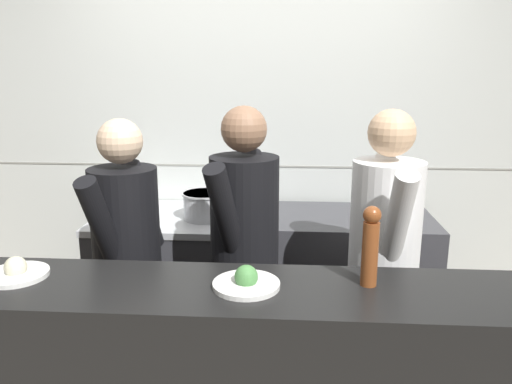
# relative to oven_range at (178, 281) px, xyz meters

# --- Properties ---
(wall_back_tiled) EXTENTS (8.00, 0.06, 2.60)m
(wall_back_tiled) POSITION_rel_oven_range_xyz_m (0.53, 0.40, 0.85)
(wall_back_tiled) COLOR silver
(wall_back_tiled) RESTS_ON ground_plane
(oven_range) EXTENTS (1.00, 0.71, 0.90)m
(oven_range) POSITION_rel_oven_range_xyz_m (0.00, 0.00, 0.00)
(oven_range) COLOR #38383D
(oven_range) RESTS_ON ground_plane
(prep_counter) EXTENTS (1.04, 0.65, 0.92)m
(prep_counter) POSITION_rel_oven_range_xyz_m (1.08, -0.00, 0.01)
(prep_counter) COLOR #38383D
(prep_counter) RESTS_ON ground_plane
(stock_pot) EXTENTS (0.23, 0.23, 0.19)m
(stock_pot) POSITION_rel_oven_range_xyz_m (-0.29, -0.06, 0.55)
(stock_pot) COLOR #B7BABF
(stock_pot) RESTS_ON oven_range
(sauce_pot) EXTENTS (0.27, 0.27, 0.17)m
(sauce_pot) POSITION_rel_oven_range_xyz_m (0.20, -0.06, 0.54)
(sauce_pot) COLOR #B7BABF
(sauce_pot) RESTS_ON oven_range
(mixing_bowl_steel) EXTENTS (0.20, 0.20, 0.08)m
(mixing_bowl_steel) POSITION_rel_oven_range_xyz_m (1.24, 0.02, 0.51)
(mixing_bowl_steel) COLOR #B7BABF
(mixing_bowl_steel) RESTS_ON prep_counter
(plated_dish_main) EXTENTS (0.23, 0.23, 0.08)m
(plated_dish_main) POSITION_rel_oven_range_xyz_m (-0.30, -1.31, 0.61)
(plated_dish_main) COLOR white
(plated_dish_main) RESTS_ON pass_counter
(plated_dish_appetiser) EXTENTS (0.24, 0.24, 0.09)m
(plated_dish_appetiser) POSITION_rel_oven_range_xyz_m (0.57, -1.34, 0.61)
(plated_dish_appetiser) COLOR white
(plated_dish_appetiser) RESTS_ON pass_counter
(pepper_mill) EXTENTS (0.06, 0.06, 0.30)m
(pepper_mill) POSITION_rel_oven_range_xyz_m (1.01, -1.29, 0.75)
(pepper_mill) COLOR brown
(pepper_mill) RESTS_ON pass_counter
(chef_head_cook) EXTENTS (0.38, 0.69, 1.58)m
(chef_head_cook) POSITION_rel_oven_range_xyz_m (-0.06, -0.77, 0.43)
(chef_head_cook) COLOR black
(chef_head_cook) RESTS_ON ground_plane
(chef_sous) EXTENTS (0.42, 0.71, 1.64)m
(chef_sous) POSITION_rel_oven_range_xyz_m (0.50, -0.69, 0.46)
(chef_sous) COLOR black
(chef_sous) RESTS_ON ground_plane
(chef_line) EXTENTS (0.34, 0.71, 1.63)m
(chef_line) POSITION_rel_oven_range_xyz_m (1.17, -0.72, 0.46)
(chef_line) COLOR black
(chef_line) RESTS_ON ground_plane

